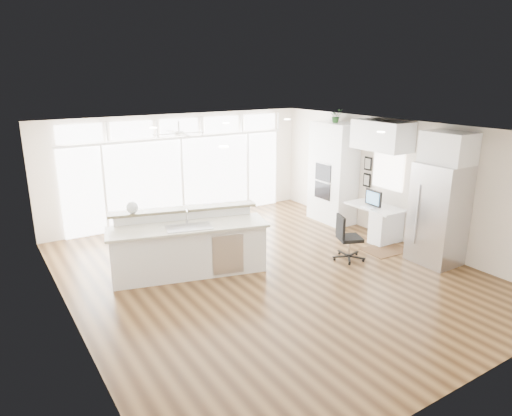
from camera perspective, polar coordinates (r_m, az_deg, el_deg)
floor at (r=8.78m, az=1.52°, el=-8.11°), size 7.00×8.00×0.02m
ceiling at (r=8.04m, az=1.67°, el=9.74°), size 7.00×8.00×0.02m
wall_back at (r=11.74m, az=-9.45°, el=4.98°), size 7.00×0.04×2.70m
wall_front at (r=5.67m, az=25.16°, el=-9.00°), size 7.00×0.04×2.70m
wall_left at (r=7.06m, az=-22.71°, el=-3.79°), size 0.04×8.00×2.70m
wall_right at (r=10.62m, az=17.46°, el=3.23°), size 0.04×8.00×2.70m
glass_wall at (r=11.75m, az=-9.27°, el=3.50°), size 5.80×0.06×2.08m
transom_row at (r=11.53m, az=-9.57°, el=9.95°), size 5.90×0.06×0.40m
desk_window at (r=10.74m, az=16.20°, el=4.57°), size 0.04×0.85×0.85m
ceiling_fan at (r=10.28m, az=-9.64°, el=9.74°), size 1.16×1.16×0.32m
recessed_lights at (r=8.21m, az=0.87°, el=9.74°), size 3.40×3.00×0.02m
oven_cabinet at (r=11.62m, az=9.61°, el=4.34°), size 0.64×1.20×2.50m
desk_nook at (r=10.79m, az=14.54°, el=-1.69°), size 0.72×1.30×0.76m
upper_cabinets at (r=10.39m, az=15.48°, el=8.73°), size 0.64×1.30×0.64m
refrigerator at (r=9.61m, az=21.86°, el=-0.71°), size 0.76×0.90×2.00m
fridge_cabinet at (r=9.39m, az=22.92°, el=6.96°), size 0.64×0.90×0.60m
framed_photos at (r=11.17m, az=13.77°, el=4.41°), size 0.06×0.22×0.80m
kitchen_island at (r=8.61m, az=-8.40°, el=-4.53°), size 3.12×1.83×1.17m
rug at (r=10.22m, az=15.89°, el=-5.05°), size 0.96×0.71×0.01m
office_chair at (r=9.38m, az=11.65°, el=-3.67°), size 0.62×0.60×0.94m
fishbowl at (r=8.69m, az=-15.21°, el=0.08°), size 0.26×0.26×0.22m
monitor at (r=10.57m, az=14.47°, el=1.23°), size 0.11×0.48×0.40m
keyboard at (r=10.50m, az=13.76°, el=0.09°), size 0.17×0.34×0.02m
potted_plant at (r=11.42m, az=9.94°, el=11.10°), size 0.30×0.33×0.25m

